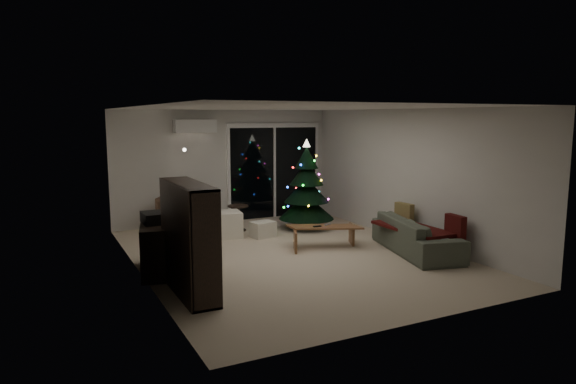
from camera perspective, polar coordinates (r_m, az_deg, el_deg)
name	(u,v)px	position (r m, az deg, el deg)	size (l,w,h in m)	color
room	(277,185)	(10.16, -1.21, 0.82)	(6.50, 7.51, 2.60)	beige
bookshelf	(175,240)	(6.90, -12.41, -5.28)	(0.38, 1.50, 1.50)	black
media_cabinet	(157,248)	(8.08, -14.36, -6.01)	(0.46, 1.22, 0.77)	black
stereo	(156,218)	(7.98, -14.48, -2.77)	(0.39, 0.46, 0.16)	black
armchair	(183,213)	(10.72, -11.59, -2.32)	(0.84, 0.87, 0.79)	brown
ottoman	(226,224)	(10.19, -6.88, -3.58)	(0.56, 0.56, 0.50)	white
cardboard_box_a	(205,258)	(8.21, -9.26, -7.22)	(0.45, 0.34, 0.32)	silver
cardboard_box_b	(263,229)	(10.13, -2.80, -4.16)	(0.44, 0.33, 0.31)	silver
side_table	(238,218)	(10.71, -5.54, -2.89)	(0.43, 0.43, 0.53)	black
floor_lamp	(185,187)	(11.43, -11.42, 0.59)	(0.27, 0.27, 1.67)	black
sofa	(416,235)	(9.24, 14.08, -4.68)	(2.09, 0.82, 0.61)	#4E5847
sofa_throw	(412,228)	(9.15, 13.63, -3.92)	(0.65, 1.51, 0.05)	#4A0E0F
cushion_a	(404,214)	(9.84, 12.78, -2.38)	(0.12, 0.40, 0.40)	olive
cushion_b	(455,227)	(8.89, 18.09, -3.73)	(0.12, 0.40, 0.40)	#4A0E0F
coffee_table	(324,237)	(9.35, 4.05, -4.97)	(1.24, 0.43, 0.39)	brown
remote_a	(317,226)	(9.23, 3.26, -3.82)	(0.16, 0.05, 0.02)	black
remote_b	(328,224)	(9.40, 4.43, -3.62)	(0.14, 0.04, 0.02)	slate
christmas_tree	(306,184)	(10.76, 2.07, 0.86)	(1.17, 1.17, 1.89)	black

